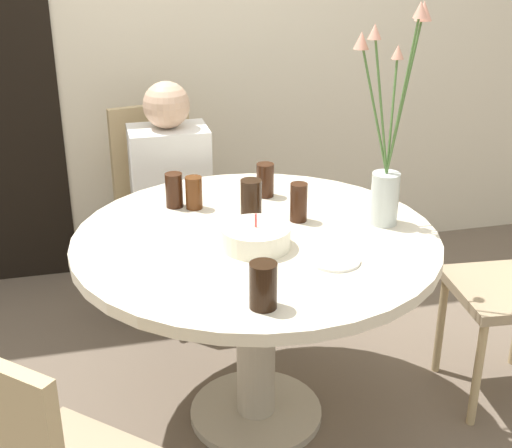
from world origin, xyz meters
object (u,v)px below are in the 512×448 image
(drink_glass_3, at_px, (251,199))
(drink_glass_5, at_px, (263,285))
(drink_glass_1, at_px, (299,202))
(person_boy, at_px, (172,210))
(birthday_cake, at_px, (256,237))
(drink_glass_0, at_px, (265,180))
(side_plate, at_px, (334,260))
(drink_glass_4, at_px, (174,190))
(chair_near_front, at_px, (160,194))
(flower_vase, at_px, (388,152))
(drink_glass_2, at_px, (194,193))

(drink_glass_3, height_order, drink_glass_5, drink_glass_3)
(drink_glass_1, bearing_deg, person_boy, 114.90)
(birthday_cake, height_order, drink_glass_0, drink_glass_0)
(side_plate, bearing_deg, drink_glass_4, 126.49)
(side_plate, height_order, drink_glass_0, drink_glass_0)
(side_plate, xyz_separation_m, drink_glass_3, (-0.17, 0.40, 0.06))
(birthday_cake, height_order, person_boy, person_boy)
(birthday_cake, relative_size, person_boy, 0.21)
(birthday_cake, relative_size, drink_glass_3, 1.61)
(chair_near_front, bearing_deg, drink_glass_4, -103.31)
(drink_glass_3, distance_m, drink_glass_5, 0.63)
(flower_vase, xyz_separation_m, drink_glass_0, (-0.34, 0.34, -0.19))
(drink_glass_0, relative_size, drink_glass_5, 0.96)
(drink_glass_5, height_order, person_boy, person_boy)
(birthday_cake, bearing_deg, person_boy, 99.60)
(side_plate, relative_size, drink_glass_1, 1.18)
(chair_near_front, bearing_deg, drink_glass_3, -86.72)
(flower_vase, xyz_separation_m, person_boy, (-0.64, 0.85, -0.49))
(side_plate, bearing_deg, person_boy, 108.64)
(side_plate, distance_m, drink_glass_1, 0.34)
(flower_vase, height_order, drink_glass_4, flower_vase)
(chair_near_front, xyz_separation_m, side_plate, (0.40, -1.26, 0.22))
(drink_glass_4, bearing_deg, drink_glass_1, -29.90)
(birthday_cake, xyz_separation_m, drink_glass_2, (-0.14, 0.38, 0.02))
(drink_glass_0, relative_size, drink_glass_4, 1.00)
(side_plate, bearing_deg, drink_glass_1, 92.66)
(birthday_cake, distance_m, drink_glass_3, 0.25)
(drink_glass_0, bearing_deg, side_plate, -83.30)
(drink_glass_0, distance_m, drink_glass_5, 0.84)
(drink_glass_1, relative_size, drink_glass_3, 0.98)
(drink_glass_1, bearing_deg, chair_near_front, 112.88)
(drink_glass_2, height_order, person_boy, person_boy)
(flower_vase, relative_size, drink_glass_1, 5.43)
(drink_glass_0, distance_m, drink_glass_3, 0.22)
(side_plate, xyz_separation_m, drink_glass_5, (-0.28, -0.22, 0.06))
(drink_glass_0, relative_size, drink_glass_1, 0.93)
(drink_glass_1, relative_size, drink_glass_2, 1.14)
(chair_near_front, xyz_separation_m, drink_glass_3, (0.23, -0.85, 0.28))
(drink_glass_1, bearing_deg, flower_vase, -15.94)
(drink_glass_3, relative_size, drink_glass_4, 1.09)
(chair_near_front, relative_size, person_boy, 0.85)
(drink_glass_4, bearing_deg, birthday_cake, -63.03)
(flower_vase, bearing_deg, drink_glass_3, 161.29)
(chair_near_front, height_order, drink_glass_5, chair_near_front)
(drink_glass_5, relative_size, person_boy, 0.12)
(flower_vase, height_order, drink_glass_1, flower_vase)
(drink_glass_4, distance_m, person_boy, 0.61)
(birthday_cake, distance_m, drink_glass_1, 0.27)
(drink_glass_1, height_order, person_boy, person_boy)
(person_boy, bearing_deg, drink_glass_2, -88.03)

